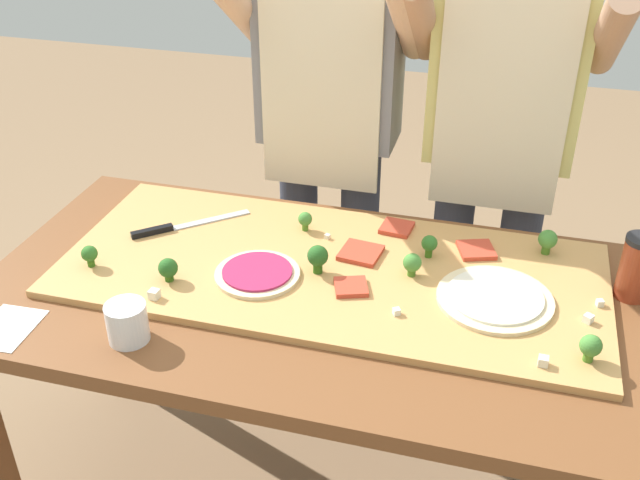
% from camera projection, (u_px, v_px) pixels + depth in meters
% --- Properties ---
extents(prep_table, '(1.63, 0.83, 0.78)m').
position_uv_depth(prep_table, '(322.00, 325.00, 1.80)').
color(prep_table, brown).
rests_on(prep_table, ground).
extents(cutting_board, '(1.31, 0.57, 0.02)m').
position_uv_depth(cutting_board, '(332.00, 270.00, 1.81)').
color(cutting_board, tan).
rests_on(cutting_board, prep_table).
extents(chefs_knife, '(0.26, 0.23, 0.02)m').
position_uv_depth(chefs_knife, '(175.00, 227.00, 1.96)').
color(chefs_knife, '#B7BABF').
rests_on(chefs_knife, cutting_board).
extents(pizza_whole_white_garlic, '(0.26, 0.26, 0.02)m').
position_uv_depth(pizza_whole_white_garlic, '(495.00, 298.00, 1.68)').
color(pizza_whole_white_garlic, beige).
rests_on(pizza_whole_white_garlic, cutting_board).
extents(pizza_whole_beet_magenta, '(0.20, 0.20, 0.02)m').
position_uv_depth(pizza_whole_beet_magenta, '(257.00, 273.00, 1.77)').
color(pizza_whole_beet_magenta, beige).
rests_on(pizza_whole_beet_magenta, cutting_board).
extents(pizza_slice_near_left, '(0.09, 0.09, 0.01)m').
position_uv_depth(pizza_slice_near_left, '(397.00, 228.00, 1.95)').
color(pizza_slice_near_left, '#BC3D28').
rests_on(pizza_slice_near_left, cutting_board).
extents(pizza_slice_center, '(0.11, 0.11, 0.01)m').
position_uv_depth(pizza_slice_center, '(476.00, 250.00, 1.86)').
color(pizza_slice_center, '#BC3D28').
rests_on(pizza_slice_center, cutting_board).
extents(pizza_slice_far_right, '(0.11, 0.11, 0.01)m').
position_uv_depth(pizza_slice_far_right, '(361.00, 253.00, 1.85)').
color(pizza_slice_far_right, '#BC3D28').
rests_on(pizza_slice_far_right, cutting_board).
extents(pizza_slice_near_right, '(0.10, 0.10, 0.01)m').
position_uv_depth(pizza_slice_near_right, '(351.00, 286.00, 1.72)').
color(pizza_slice_near_right, '#BC3D28').
rests_on(pizza_slice_near_right, cutting_board).
extents(broccoli_floret_back_left, '(0.05, 0.05, 0.06)m').
position_uv_depth(broccoli_floret_back_left, '(548.00, 240.00, 1.84)').
color(broccoli_floret_back_left, '#487A23').
rests_on(broccoli_floret_back_left, cutting_board).
extents(broccoli_floret_center_right, '(0.04, 0.04, 0.06)m').
position_uv_depth(broccoli_floret_center_right, '(429.00, 244.00, 1.83)').
color(broccoli_floret_center_right, '#366618').
rests_on(broccoli_floret_center_right, cutting_board).
extents(broccoli_floret_front_right, '(0.05, 0.05, 0.07)m').
position_uv_depth(broccoli_floret_front_right, '(318.00, 257.00, 1.76)').
color(broccoli_floret_front_right, '#2C5915').
rests_on(broccoli_floret_front_right, cutting_board).
extents(broccoli_floret_center_left, '(0.05, 0.05, 0.06)m').
position_uv_depth(broccoli_floret_center_left, '(591.00, 346.00, 1.49)').
color(broccoli_floret_center_left, '#487A23').
rests_on(broccoli_floret_center_left, cutting_board).
extents(broccoli_floret_front_mid, '(0.05, 0.05, 0.06)m').
position_uv_depth(broccoli_floret_front_mid, '(168.00, 269.00, 1.74)').
color(broccoli_floret_front_mid, '#2C5915').
rests_on(broccoli_floret_front_mid, cutting_board).
extents(broccoli_floret_back_right, '(0.04, 0.04, 0.05)m').
position_uv_depth(broccoli_floret_back_right, '(305.00, 220.00, 1.94)').
color(broccoli_floret_back_right, '#487A23').
rests_on(broccoli_floret_back_right, cutting_board).
extents(broccoli_floret_back_mid, '(0.04, 0.04, 0.06)m').
position_uv_depth(broccoli_floret_back_mid, '(90.00, 254.00, 1.79)').
color(broccoli_floret_back_mid, '#366618').
rests_on(broccoli_floret_back_mid, cutting_board).
extents(broccoli_floret_front_left, '(0.04, 0.04, 0.06)m').
position_uv_depth(broccoli_floret_front_left, '(412.00, 263.00, 1.76)').
color(broccoli_floret_front_left, '#487A23').
rests_on(broccoli_floret_front_left, cutting_board).
extents(cheese_crumble_a, '(0.02, 0.02, 0.02)m').
position_uv_depth(cheese_crumble_a, '(600.00, 303.00, 1.66)').
color(cheese_crumble_a, silver).
rests_on(cheese_crumble_a, cutting_board).
extents(cheese_crumble_b, '(0.03, 0.03, 0.02)m').
position_uv_depth(cheese_crumble_b, '(588.00, 319.00, 1.61)').
color(cheese_crumble_b, white).
rests_on(cheese_crumble_b, cutting_board).
extents(cheese_crumble_c, '(0.02, 0.02, 0.02)m').
position_uv_depth(cheese_crumble_c, '(543.00, 361.00, 1.49)').
color(cheese_crumble_c, silver).
rests_on(cheese_crumble_c, cutting_board).
extents(cheese_crumble_d, '(0.02, 0.02, 0.02)m').
position_uv_depth(cheese_crumble_d, '(397.00, 312.00, 1.64)').
color(cheese_crumble_d, white).
rests_on(cheese_crumble_d, cutting_board).
extents(cheese_crumble_e, '(0.02, 0.02, 0.02)m').
position_uv_depth(cheese_crumble_e, '(154.00, 294.00, 1.69)').
color(cheese_crumble_e, silver).
rests_on(cheese_crumble_e, cutting_board).
extents(cheese_crumble_f, '(0.02, 0.02, 0.01)m').
position_uv_depth(cheese_crumble_f, '(327.00, 237.00, 1.92)').
color(cheese_crumble_f, silver).
rests_on(cheese_crumble_f, cutting_board).
extents(flour_cup, '(0.09, 0.09, 0.09)m').
position_uv_depth(flour_cup, '(128.00, 325.00, 1.57)').
color(flour_cup, white).
rests_on(flour_cup, prep_table).
extents(sauce_jar, '(0.08, 0.08, 0.16)m').
position_uv_depth(sauce_jar, '(637.00, 267.00, 1.69)').
color(sauce_jar, '#99381E').
rests_on(sauce_jar, prep_table).
extents(recipe_note, '(0.12, 0.16, 0.00)m').
position_uv_depth(recipe_note, '(7.00, 328.00, 1.63)').
color(recipe_note, white).
rests_on(recipe_note, prep_table).
extents(cook_left, '(0.54, 0.39, 1.67)m').
position_uv_depth(cook_left, '(329.00, 107.00, 2.16)').
color(cook_left, '#333847').
rests_on(cook_left, ground).
extents(cook_right, '(0.54, 0.39, 1.67)m').
position_uv_depth(cook_right, '(500.00, 124.00, 2.05)').
color(cook_right, '#333847').
rests_on(cook_right, ground).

